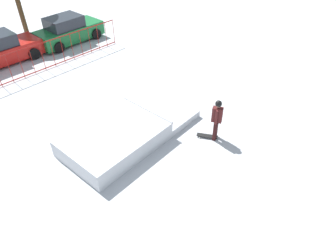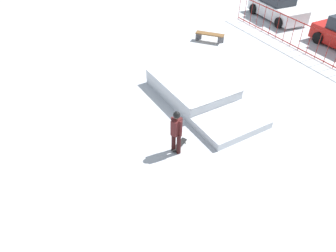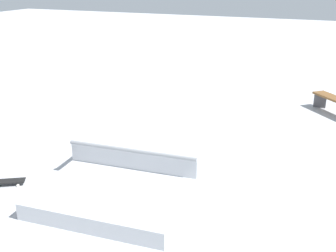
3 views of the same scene
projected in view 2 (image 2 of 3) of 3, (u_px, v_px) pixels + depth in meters
ground_plane at (195, 88)px, 14.58m from camera, size 60.00×60.00×0.00m
skate_ramp at (198, 92)px, 13.72m from camera, size 5.57×2.97×0.74m
skater at (176, 129)px, 10.70m from camera, size 0.40×0.44×1.73m
skateboard at (179, 145)px, 11.48m from camera, size 0.59×0.79×0.09m
perimeter_fence at (314, 43)px, 16.54m from camera, size 12.27×0.38×1.50m
park_bench at (210, 36)px, 18.24m from camera, size 1.45×1.38×0.48m
parked_car_white at (277, 7)px, 20.84m from camera, size 4.19×2.11×1.60m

